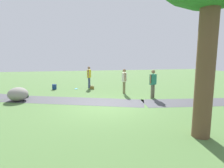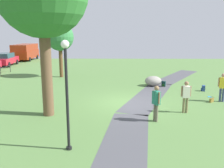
{
  "view_description": "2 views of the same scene",
  "coord_description": "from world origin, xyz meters",
  "px_view_note": "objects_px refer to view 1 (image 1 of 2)",
  "views": [
    {
      "loc": [
        1.61,
        8.6,
        2.45
      ],
      "look_at": [
        -0.29,
        -0.04,
        1.12
      ],
      "focal_mm": 29.06,
      "sensor_mm": 36.0,
      "label": 1
    },
    {
      "loc": [
        -14.01,
        0.61,
        4.12
      ],
      "look_at": [
        1.8,
        0.85,
        0.74
      ],
      "focal_mm": 39.54,
      "sensor_mm": 36.0,
      "label": 2
    }
  ],
  "objects_px": {
    "man_near_boulder": "(124,79)",
    "handbag_on_grass": "(92,87)",
    "lawn_boulder": "(18,94)",
    "woman_with_handbag": "(89,75)",
    "frisbee_on_grass": "(76,89)",
    "spare_backpack_on_lawn": "(54,87)",
    "backpack_by_boulder": "(25,94)",
    "passerby_on_path": "(153,82)"
  },
  "relations": [
    {
      "from": "woman_with_handbag",
      "to": "frisbee_on_grass",
      "type": "relative_size",
      "value": 6.6
    },
    {
      "from": "backpack_by_boulder",
      "to": "woman_with_handbag",
      "type": "bearing_deg",
      "value": -147.01
    },
    {
      "from": "woman_with_handbag",
      "to": "man_near_boulder",
      "type": "relative_size",
      "value": 1.03
    },
    {
      "from": "spare_backpack_on_lawn",
      "to": "man_near_boulder",
      "type": "bearing_deg",
      "value": 151.45
    },
    {
      "from": "woman_with_handbag",
      "to": "handbag_on_grass",
      "type": "relative_size",
      "value": 4.45
    },
    {
      "from": "handbag_on_grass",
      "to": "spare_backpack_on_lawn",
      "type": "bearing_deg",
      "value": -9.58
    },
    {
      "from": "lawn_boulder",
      "to": "frisbee_on_grass",
      "type": "xyz_separation_m",
      "value": [
        -3.27,
        -3.15,
        -0.37
      ]
    },
    {
      "from": "woman_with_handbag",
      "to": "spare_backpack_on_lawn",
      "type": "bearing_deg",
      "value": 3.38
    },
    {
      "from": "handbag_on_grass",
      "to": "spare_backpack_on_lawn",
      "type": "relative_size",
      "value": 0.96
    },
    {
      "from": "man_near_boulder",
      "to": "handbag_on_grass",
      "type": "height_order",
      "value": "man_near_boulder"
    },
    {
      "from": "woman_with_handbag",
      "to": "frisbee_on_grass",
      "type": "bearing_deg",
      "value": 15.38
    },
    {
      "from": "lawn_boulder",
      "to": "spare_backpack_on_lawn",
      "type": "height_order",
      "value": "lawn_boulder"
    },
    {
      "from": "backpack_by_boulder",
      "to": "spare_backpack_on_lawn",
      "type": "xyz_separation_m",
      "value": [
        -1.46,
        -2.52,
        0.0
      ]
    },
    {
      "from": "frisbee_on_grass",
      "to": "lawn_boulder",
      "type": "bearing_deg",
      "value": 43.93
    },
    {
      "from": "passerby_on_path",
      "to": "frisbee_on_grass",
      "type": "relative_size",
      "value": 6.56
    },
    {
      "from": "lawn_boulder",
      "to": "passerby_on_path",
      "type": "distance_m",
      "value": 7.77
    },
    {
      "from": "passerby_on_path",
      "to": "spare_backpack_on_lawn",
      "type": "xyz_separation_m",
      "value": [
        6.02,
        -4.3,
        -0.79
      ]
    },
    {
      "from": "frisbee_on_grass",
      "to": "woman_with_handbag",
      "type": "bearing_deg",
      "value": -164.62
    },
    {
      "from": "handbag_on_grass",
      "to": "backpack_by_boulder",
      "type": "bearing_deg",
      "value": 25.56
    },
    {
      "from": "lawn_boulder",
      "to": "handbag_on_grass",
      "type": "bearing_deg",
      "value": -147.84
    },
    {
      "from": "lawn_boulder",
      "to": "woman_with_handbag",
      "type": "bearing_deg",
      "value": -141.44
    },
    {
      "from": "frisbee_on_grass",
      "to": "passerby_on_path",
      "type": "bearing_deg",
      "value": 136.55
    },
    {
      "from": "man_near_boulder",
      "to": "backpack_by_boulder",
      "type": "relative_size",
      "value": 4.14
    },
    {
      "from": "backpack_by_boulder",
      "to": "spare_backpack_on_lawn",
      "type": "bearing_deg",
      "value": -120.12
    },
    {
      "from": "spare_backpack_on_lawn",
      "to": "backpack_by_boulder",
      "type": "bearing_deg",
      "value": 59.88
    },
    {
      "from": "frisbee_on_grass",
      "to": "handbag_on_grass",
      "type": "bearing_deg",
      "value": 163.85
    },
    {
      "from": "lawn_boulder",
      "to": "backpack_by_boulder",
      "type": "height_order",
      "value": "lawn_boulder"
    },
    {
      "from": "woman_with_handbag",
      "to": "spare_backpack_on_lawn",
      "type": "relative_size",
      "value": 4.27
    },
    {
      "from": "man_near_boulder",
      "to": "lawn_boulder",
      "type": "bearing_deg",
      "value": 6.21
    },
    {
      "from": "backpack_by_boulder",
      "to": "man_near_boulder",
      "type": "bearing_deg",
      "value": 179.36
    },
    {
      "from": "backpack_by_boulder",
      "to": "spare_backpack_on_lawn",
      "type": "distance_m",
      "value": 2.91
    },
    {
      "from": "handbag_on_grass",
      "to": "frisbee_on_grass",
      "type": "height_order",
      "value": "handbag_on_grass"
    },
    {
      "from": "spare_backpack_on_lawn",
      "to": "handbag_on_grass",
      "type": "bearing_deg",
      "value": 170.42
    },
    {
      "from": "backpack_by_boulder",
      "to": "spare_backpack_on_lawn",
      "type": "height_order",
      "value": "same"
    },
    {
      "from": "backpack_by_boulder",
      "to": "handbag_on_grass",
      "type": "bearing_deg",
      "value": -154.44
    },
    {
      "from": "passerby_on_path",
      "to": "lawn_boulder",
      "type": "bearing_deg",
      "value": -7.57
    },
    {
      "from": "woman_with_handbag",
      "to": "spare_backpack_on_lawn",
      "type": "height_order",
      "value": "woman_with_handbag"
    },
    {
      "from": "lawn_boulder",
      "to": "handbag_on_grass",
      "type": "xyz_separation_m",
      "value": [
        -4.47,
        -2.81,
        -0.24
      ]
    },
    {
      "from": "woman_with_handbag",
      "to": "frisbee_on_grass",
      "type": "height_order",
      "value": "woman_with_handbag"
    },
    {
      "from": "lawn_boulder",
      "to": "frisbee_on_grass",
      "type": "distance_m",
      "value": 4.56
    },
    {
      "from": "man_near_boulder",
      "to": "handbag_on_grass",
      "type": "relative_size",
      "value": 4.32
    },
    {
      "from": "woman_with_handbag",
      "to": "frisbee_on_grass",
      "type": "xyz_separation_m",
      "value": [
        1.04,
        0.29,
        -0.98
      ]
    }
  ]
}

